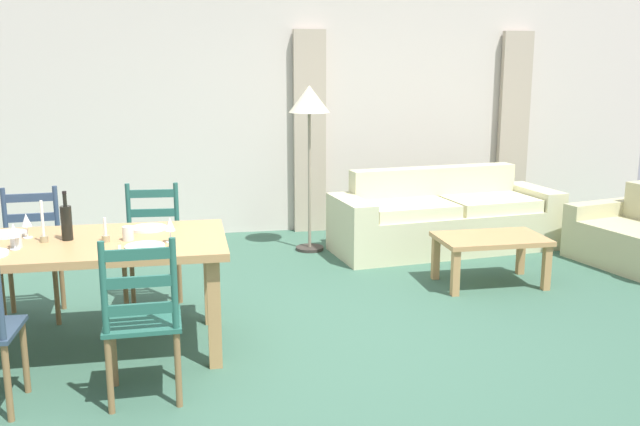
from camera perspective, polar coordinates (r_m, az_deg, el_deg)
The scene contains 24 objects.
ground_plane at distance 4.86m, azimuth -2.24°, elevation -10.49°, with size 9.60×9.60×0.02m, color #375E4B.
wall_far at distance 7.78m, azimuth -6.06°, elevation 8.32°, with size 9.60×0.16×2.70m, color beige.
curtain_panel_left at distance 7.76m, azimuth -0.85°, elevation 6.51°, with size 0.35×0.08×2.20m, color #B5A48E.
curtain_panel_right at distance 8.51m, azimuth 15.39°, elevation 6.59°, with size 0.35×0.08×2.20m, color #B5A48E.
dining_table at distance 4.73m, azimuth -19.24°, elevation -3.21°, with size 1.90×0.96×0.75m.
dining_chair_near_right at distance 4.02m, azimuth -14.21°, elevation -8.37°, with size 0.43×0.41×0.96m.
dining_chair_far_left at distance 5.59m, azimuth -22.32°, elevation -3.12°, with size 0.44×0.42×0.96m.
dining_chair_far_right at distance 5.48m, azimuth -13.40°, elevation -2.82°, with size 0.45×0.43×0.96m.
dinner_plate_near_right at distance 4.42m, azimuth -13.99°, elevation -2.67°, with size 0.24×0.24×0.02m, color white.
fork_near_right at distance 4.43m, azimuth -15.93°, elevation -2.81°, with size 0.02×0.17×0.01m, color silver.
dinner_plate_far_left at distance 5.03m, azimuth -24.00°, elevation -1.57°, with size 0.24×0.24×0.02m, color white.
dinner_plate_far_right at distance 4.90m, azimuth -13.71°, elevation -1.19°, with size 0.24×0.24×0.02m, color white.
fork_far_right at distance 4.91m, azimuth -15.46°, elevation -1.33°, with size 0.02×0.17×0.01m, color silver.
wine_bottle at distance 4.74m, azimuth -19.85°, elevation -0.68°, with size 0.07×0.07×0.32m.
wine_glass_near_left at distance 4.62m, azimuth -23.58°, elevation -1.39°, with size 0.06×0.06×0.16m.
wine_glass_near_right at distance 4.50m, azimuth -12.05°, elevation -0.98°, with size 0.06×0.06×0.16m.
wine_glass_far_left at distance 4.89m, azimuth -22.69°, elevation -0.61°, with size 0.06×0.06×0.16m.
coffee_cup_primary at distance 4.63m, azimuth -15.29°, elevation -1.60°, with size 0.07×0.07×0.09m, color silver.
coffee_cup_secondary at distance 4.68m, azimuth -23.40°, elevation -2.04°, with size 0.07×0.07×0.09m, color silver.
candle_tall at distance 4.74m, azimuth -21.50°, elevation -1.31°, with size 0.05×0.05×0.27m.
candle_short at distance 4.64m, azimuth -16.98°, elevation -1.74°, with size 0.05×0.05×0.15m.
couch at distance 7.24m, azimuth 9.93°, elevation -0.56°, with size 2.36×1.08×0.80m.
coffee_table at distance 6.12m, azimuth 13.66°, elevation -2.45°, with size 0.90×0.56×0.42m.
standing_lamp at distance 6.90m, azimuth -0.88°, elevation 8.40°, with size 0.40×0.40×1.64m.
Camera 1 is at (-0.67, -4.44, 1.86)m, focal length 39.51 mm.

